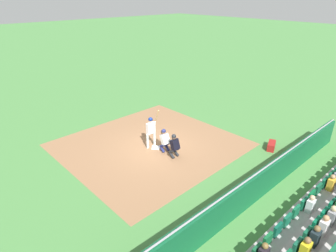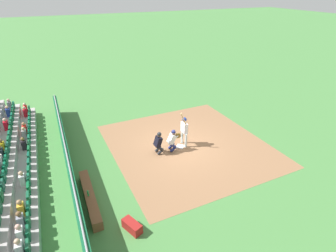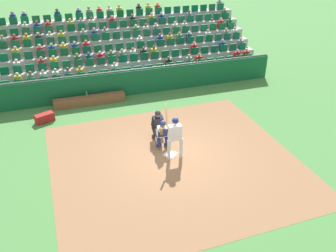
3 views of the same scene
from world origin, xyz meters
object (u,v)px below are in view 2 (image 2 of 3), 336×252
at_px(water_bottle_on_bench, 88,193).
at_px(equipment_duffel_bag, 132,226).
at_px(home_plate_marker, 180,146).
at_px(catcher_crouching, 173,139).
at_px(home_plate_umpire, 159,142).
at_px(dugout_bench, 90,198).
at_px(batter_at_plate, 184,128).

distance_m(water_bottle_on_bench, equipment_duffel_bag, 2.43).
distance_m(home_plate_marker, water_bottle_on_bench, 6.09).
distance_m(catcher_crouching, home_plate_umpire, 0.81).
relative_size(dugout_bench, equipment_duffel_bag, 4.21).
bearing_deg(home_plate_umpire, water_bottle_on_bench, -59.97).
xyz_separation_m(batter_at_plate, home_plate_umpire, (0.18, -1.63, -0.38)).
bearing_deg(dugout_bench, batter_at_plate, 113.29).
distance_m(home_plate_umpire, water_bottle_on_bench, 4.81).
relative_size(batter_at_plate, water_bottle_on_bench, 8.23).
height_order(home_plate_marker, equipment_duffel_bag, equipment_duffel_bag).
bearing_deg(home_plate_umpire, catcher_crouching, 86.52).
xyz_separation_m(home_plate_marker, catcher_crouching, (0.15, -0.56, 0.70)).
relative_size(home_plate_marker, catcher_crouching, 0.34).
xyz_separation_m(home_plate_marker, water_bottle_on_bench, (2.51, -5.53, 0.56)).
height_order(catcher_crouching, water_bottle_on_bench, catcher_crouching).
bearing_deg(catcher_crouching, home_plate_umpire, -93.48).
relative_size(home_plate_umpire, dugout_bench, 0.37).
height_order(home_plate_marker, batter_at_plate, batter_at_plate).
bearing_deg(dugout_bench, home_plate_umpire, 119.13).
height_order(catcher_crouching, dugout_bench, catcher_crouching).
bearing_deg(dugout_bench, catcher_crouching, 114.48).
bearing_deg(batter_at_plate, equipment_duffel_bag, -44.47).
bearing_deg(dugout_bench, water_bottle_on_bench, -24.47).
height_order(batter_at_plate, equipment_duffel_bag, batter_at_plate).
height_order(dugout_bench, water_bottle_on_bench, water_bottle_on_bench).
bearing_deg(home_plate_umpire, home_plate_marker, 94.28).
xyz_separation_m(catcher_crouching, dugout_bench, (2.24, -4.92, -0.50)).
bearing_deg(equipment_duffel_bag, catcher_crouching, 116.95).
distance_m(catcher_crouching, water_bottle_on_bench, 5.50).
bearing_deg(home_plate_marker, water_bottle_on_bench, -65.60).
height_order(home_plate_marker, dugout_bench, dugout_bench).
xyz_separation_m(home_plate_umpire, equipment_duffel_bag, (4.47, -2.93, -0.51)).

